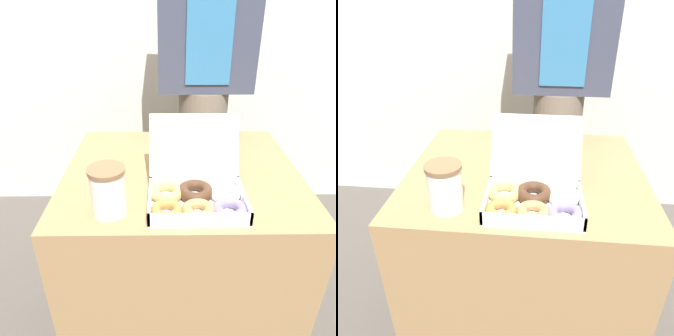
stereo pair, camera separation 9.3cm
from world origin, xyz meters
TOP-DOWN VIEW (x-y plane):
  - ground_plane at (0.00, 0.00)m, footprint 14.00×14.00m
  - table at (0.00, 0.00)m, footprint 0.80×0.69m
  - donut_box at (0.03, -0.20)m, footprint 0.30×0.31m
  - coffee_cup at (-0.21, -0.24)m, footprint 0.10×0.10m
  - person_customer at (0.13, 0.51)m, footprint 0.42×0.24m

SIDE VIEW (x-z plane):
  - ground_plane at x=0.00m, z-range 0.00..0.00m
  - table at x=0.00m, z-range 0.00..0.73m
  - donut_box at x=0.03m, z-range 0.65..0.87m
  - coffee_cup at x=-0.21m, z-range 0.73..0.87m
  - person_customer at x=0.13m, z-range 0.09..1.78m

